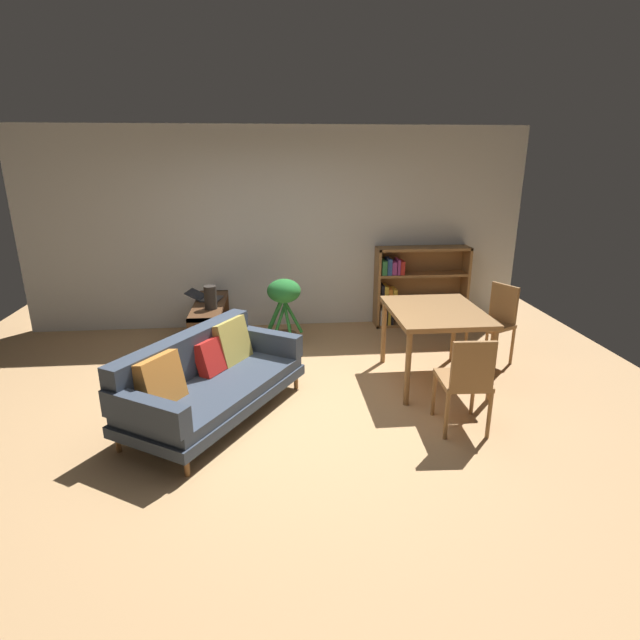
# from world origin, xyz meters

# --- Properties ---
(ground_plane) EXTENTS (8.16, 8.16, 0.00)m
(ground_plane) POSITION_xyz_m (0.00, 0.00, 0.00)
(ground_plane) COLOR tan
(back_wall_panel) EXTENTS (6.80, 0.10, 2.70)m
(back_wall_panel) POSITION_xyz_m (0.00, 2.70, 1.35)
(back_wall_panel) COLOR silver
(back_wall_panel) RESTS_ON ground_plane
(fabric_couch) EXTENTS (1.70, 2.01, 0.77)m
(fabric_couch) POSITION_xyz_m (-0.72, 0.08, 0.37)
(fabric_couch) COLOR brown
(fabric_couch) RESTS_ON ground_plane
(media_console) EXTENTS (0.37, 1.26, 0.58)m
(media_console) POSITION_xyz_m (-0.88, 1.84, 0.28)
(media_console) COLOR #56351E
(media_console) RESTS_ON ground_plane
(open_laptop) EXTENTS (0.48, 0.38, 0.11)m
(open_laptop) POSITION_xyz_m (-0.93, 2.03, 0.60)
(open_laptop) COLOR #333338
(open_laptop) RESTS_ON media_console
(desk_speaker) EXTENTS (0.15, 0.15, 0.28)m
(desk_speaker) POSITION_xyz_m (-0.83, 1.61, 0.72)
(desk_speaker) COLOR #2D2823
(desk_speaker) RESTS_ON media_console
(potted_floor_plant) EXTENTS (0.46, 0.41, 0.90)m
(potted_floor_plant) POSITION_xyz_m (0.05, 1.70, 0.57)
(potted_floor_plant) COLOR brown
(potted_floor_plant) RESTS_ON ground_plane
(dining_table) EXTENTS (0.94, 1.17, 0.80)m
(dining_table) POSITION_xyz_m (1.60, 0.62, 0.71)
(dining_table) COLOR olive
(dining_table) RESTS_ON ground_plane
(dining_chair_near) EXTENTS (0.43, 0.48, 0.89)m
(dining_chair_near) POSITION_xyz_m (1.54, -0.44, 0.50)
(dining_chair_near) COLOR olive
(dining_chair_near) RESTS_ON ground_plane
(dining_chair_far) EXTENTS (0.54, 0.54, 0.92)m
(dining_chair_far) POSITION_xyz_m (2.47, 1.06, 0.52)
(dining_chair_far) COLOR olive
(dining_chair_far) RESTS_ON ground_plane
(bookshelf) EXTENTS (1.30, 0.31, 1.12)m
(bookshelf) POSITION_xyz_m (1.91, 2.52, 0.56)
(bookshelf) COLOR olive
(bookshelf) RESTS_ON ground_plane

